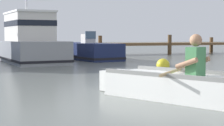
{
  "coord_description": "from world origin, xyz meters",
  "views": [
    {
      "loc": [
        -2.2,
        -5.46,
        1.16
      ],
      "look_at": [
        0.71,
        2.28,
        0.55
      ],
      "focal_mm": 59.36,
      "sensor_mm": 36.0,
      "label": 1
    }
  ],
  "objects_px": {
    "rowboat_with_person": "(184,86)",
    "moored_boat_grey": "(27,43)",
    "moored_boat_navy": "(85,51)",
    "mooring_buoy": "(163,65)"
  },
  "relations": [
    {
      "from": "rowboat_with_person",
      "to": "moored_boat_grey",
      "type": "bearing_deg",
      "value": 96.36
    },
    {
      "from": "moored_boat_navy",
      "to": "mooring_buoy",
      "type": "height_order",
      "value": "moored_boat_navy"
    },
    {
      "from": "moored_boat_grey",
      "to": "moored_boat_navy",
      "type": "relative_size",
      "value": 1.3
    },
    {
      "from": "rowboat_with_person",
      "to": "moored_boat_navy",
      "type": "bearing_deg",
      "value": 82.09
    },
    {
      "from": "rowboat_with_person",
      "to": "moored_boat_grey",
      "type": "xyz_separation_m",
      "value": [
        -1.27,
        11.35,
        0.57
      ]
    },
    {
      "from": "moored_boat_grey",
      "to": "mooring_buoy",
      "type": "relative_size",
      "value": 16.2
    },
    {
      "from": "moored_boat_grey",
      "to": "rowboat_with_person",
      "type": "bearing_deg",
      "value": -83.64
    },
    {
      "from": "moored_boat_grey",
      "to": "mooring_buoy",
      "type": "distance_m",
      "value": 7.47
    },
    {
      "from": "rowboat_with_person",
      "to": "moored_boat_navy",
      "type": "height_order",
      "value": "moored_boat_navy"
    },
    {
      "from": "moored_boat_grey",
      "to": "moored_boat_navy",
      "type": "bearing_deg",
      "value": 13.47
    }
  ]
}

